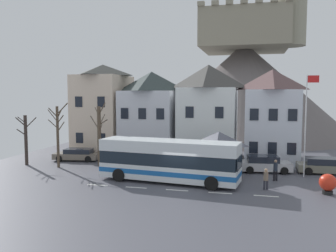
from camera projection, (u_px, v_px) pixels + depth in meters
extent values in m
cube|color=#4C4C56|center=(180.00, 186.00, 25.72)|extent=(40.00, 60.00, 0.06)
cube|color=silver|center=(97.00, 185.00, 26.00)|extent=(1.60, 0.20, 0.01)
cube|color=silver|center=(136.00, 187.00, 25.30)|extent=(1.60, 0.20, 0.01)
cube|color=silver|center=(177.00, 190.00, 24.59)|extent=(1.60, 0.20, 0.01)
cube|color=silver|center=(220.00, 193.00, 23.89)|extent=(1.60, 0.20, 0.01)
cube|color=silver|center=(266.00, 196.00, 23.18)|extent=(1.60, 0.20, 0.01)
cube|color=beige|center=(104.00, 115.00, 39.98)|extent=(5.05, 6.74, 8.75)
pyramid|color=#393A37|center=(103.00, 70.00, 39.54)|extent=(5.05, 6.74, 1.24)
cube|color=black|center=(79.00, 138.00, 37.19)|extent=(0.80, 0.06, 1.10)
cube|color=black|center=(102.00, 139.00, 36.60)|extent=(0.80, 0.06, 1.10)
cube|color=black|center=(79.00, 102.00, 36.85)|extent=(0.80, 0.06, 1.10)
cube|color=black|center=(101.00, 102.00, 36.26)|extent=(0.80, 0.06, 1.10)
cube|color=silver|center=(152.00, 123.00, 38.71)|extent=(5.62, 6.70, 7.04)
pyramid|color=#323D3D|center=(151.00, 81.00, 38.30)|extent=(5.62, 6.70, 2.09)
cube|color=black|center=(125.00, 143.00, 36.04)|extent=(0.80, 0.06, 1.10)
cube|color=black|center=(142.00, 144.00, 35.60)|extent=(0.80, 0.06, 1.10)
cube|color=black|center=(160.00, 144.00, 35.16)|extent=(0.80, 0.06, 1.10)
cube|color=black|center=(125.00, 113.00, 35.76)|extent=(0.80, 0.06, 1.10)
cube|color=black|center=(142.00, 114.00, 35.33)|extent=(0.80, 0.06, 1.10)
cube|color=black|center=(160.00, 114.00, 34.89)|extent=(0.80, 0.06, 1.10)
cube|color=white|center=(208.00, 123.00, 36.89)|extent=(5.73, 6.00, 7.34)
pyramid|color=#42413E|center=(209.00, 76.00, 36.45)|extent=(5.73, 6.00, 2.38)
cube|color=black|center=(189.00, 145.00, 34.46)|extent=(0.80, 0.06, 1.10)
cube|color=black|center=(219.00, 146.00, 33.79)|extent=(0.80, 0.06, 1.10)
cube|color=black|center=(190.00, 112.00, 34.18)|extent=(0.80, 0.06, 1.10)
cube|color=black|center=(219.00, 113.00, 33.50)|extent=(0.80, 0.06, 1.10)
cube|color=silver|center=(271.00, 125.00, 35.48)|extent=(5.09, 6.16, 7.13)
pyramid|color=brown|center=(272.00, 80.00, 35.07)|extent=(5.09, 6.16, 2.02)
cube|color=black|center=(253.00, 147.00, 33.04)|extent=(0.80, 0.06, 1.10)
cube|color=black|center=(272.00, 148.00, 32.64)|extent=(0.80, 0.06, 1.10)
cube|color=black|center=(292.00, 149.00, 32.24)|extent=(0.80, 0.06, 1.10)
cube|color=black|center=(254.00, 114.00, 32.76)|extent=(0.80, 0.06, 1.10)
cube|color=black|center=(273.00, 115.00, 32.36)|extent=(0.80, 0.06, 1.10)
cube|color=black|center=(293.00, 115.00, 31.96)|extent=(0.80, 0.06, 1.10)
cone|color=#5E5757|center=(244.00, 90.00, 56.83)|extent=(33.39, 33.39, 14.88)
cube|color=gray|center=(245.00, 32.00, 56.02)|extent=(13.17, 13.17, 5.66)
cylinder|color=gray|center=(291.00, 18.00, 51.18)|extent=(4.37, 4.37, 8.11)
cube|color=gray|center=(201.00, 4.00, 50.79)|extent=(1.01, 0.70, 0.64)
cube|color=gray|center=(215.00, 3.00, 50.32)|extent=(1.01, 0.70, 0.64)
cube|color=gray|center=(229.00, 2.00, 49.84)|extent=(1.01, 0.70, 0.64)
cube|color=gray|center=(244.00, 1.00, 49.37)|extent=(1.01, 0.70, 0.64)
cube|color=gray|center=(259.00, 0.00, 48.89)|extent=(1.01, 0.70, 0.64)
cube|color=silver|center=(169.00, 171.00, 26.91)|extent=(10.89, 3.76, 1.12)
cube|color=#1959A5|center=(169.00, 171.00, 26.91)|extent=(10.91, 3.78, 0.36)
cube|color=#19232D|center=(169.00, 158.00, 26.82)|extent=(10.78, 3.71, 0.94)
cube|color=silver|center=(169.00, 146.00, 26.74)|extent=(10.89, 3.76, 0.88)
cube|color=#19232D|center=(240.00, 163.00, 24.97)|extent=(0.31, 2.13, 0.90)
cylinder|color=black|center=(219.00, 176.00, 26.83)|extent=(1.03, 0.39, 1.00)
cylinder|color=black|center=(211.00, 183.00, 24.55)|extent=(1.03, 0.39, 1.00)
cylinder|color=black|center=(133.00, 169.00, 29.33)|extent=(1.03, 0.39, 1.00)
cylinder|color=black|center=(119.00, 175.00, 27.05)|extent=(1.03, 0.39, 1.00)
cylinder|color=#473D33|center=(202.00, 156.00, 31.40)|extent=(0.14, 0.14, 2.40)
cylinder|color=#473D33|center=(240.00, 157.00, 30.63)|extent=(0.14, 0.14, 2.40)
cylinder|color=#473D33|center=(196.00, 163.00, 28.21)|extent=(0.14, 0.14, 2.40)
cylinder|color=#473D33|center=(238.00, 165.00, 27.44)|extent=(0.14, 0.14, 2.40)
pyramid|color=#4E505D|center=(219.00, 139.00, 29.26)|extent=(3.60, 3.60, 1.19)
cube|color=slate|center=(326.00, 168.00, 29.76)|extent=(4.64, 2.01, 0.62)
cube|color=#1E232D|center=(323.00, 161.00, 29.75)|extent=(2.80, 1.73, 0.53)
cylinder|color=black|center=(305.00, 167.00, 30.96)|extent=(0.65, 0.22, 0.64)
cylinder|color=black|center=(308.00, 171.00, 29.21)|extent=(0.65, 0.22, 0.64)
cube|color=silver|center=(265.00, 166.00, 30.39)|extent=(4.47, 2.39, 0.69)
cube|color=#1E232D|center=(263.00, 159.00, 30.36)|extent=(2.75, 1.95, 0.53)
cylinder|color=black|center=(280.00, 166.00, 31.14)|extent=(0.66, 0.28, 0.64)
cylinder|color=black|center=(284.00, 171.00, 29.37)|extent=(0.66, 0.28, 0.64)
cylinder|color=black|center=(247.00, 166.00, 31.46)|extent=(0.66, 0.28, 0.64)
cylinder|color=black|center=(250.00, 170.00, 29.68)|extent=(0.66, 0.28, 0.64)
cube|color=#75695C|center=(77.00, 156.00, 35.65)|extent=(4.67, 2.36, 0.57)
cube|color=#1E232D|center=(79.00, 151.00, 35.58)|extent=(2.87, 1.91, 0.45)
cylinder|color=black|center=(59.00, 159.00, 34.97)|extent=(0.66, 0.29, 0.64)
cylinder|color=black|center=(66.00, 156.00, 36.64)|extent=(0.66, 0.29, 0.64)
cylinder|color=black|center=(88.00, 159.00, 34.68)|extent=(0.66, 0.29, 0.64)
cylinder|color=black|center=(93.00, 156.00, 36.35)|extent=(0.66, 0.29, 0.64)
cylinder|color=black|center=(277.00, 175.00, 27.26)|extent=(0.16, 0.16, 0.83)
cylinder|color=black|center=(274.00, 176.00, 27.23)|extent=(0.16, 0.16, 0.83)
cylinder|color=#232B38|center=(276.00, 167.00, 27.19)|extent=(0.32, 0.32, 0.65)
sphere|color=#9E7A60|center=(276.00, 161.00, 27.15)|extent=(0.22, 0.22, 0.22)
cylinder|color=#2D2D38|center=(267.00, 185.00, 24.68)|extent=(0.14, 0.14, 0.71)
cylinder|color=#2D2D38|center=(264.00, 185.00, 24.73)|extent=(0.14, 0.14, 0.71)
cylinder|color=#7F6B56|center=(266.00, 176.00, 24.65)|extent=(0.32, 0.32, 0.62)
sphere|color=tan|center=(266.00, 170.00, 24.61)|extent=(0.24, 0.24, 0.24)
cube|color=#33473D|center=(222.00, 164.00, 31.62)|extent=(1.43, 0.45, 0.08)
cube|color=#33473D|center=(222.00, 161.00, 31.81)|extent=(1.43, 0.06, 0.40)
cube|color=#2D2D33|center=(215.00, 166.00, 31.79)|extent=(0.08, 0.36, 0.45)
cube|color=#2D2D33|center=(229.00, 167.00, 31.49)|extent=(0.08, 0.36, 0.45)
cylinder|color=silver|center=(305.00, 126.00, 28.29)|extent=(0.10, 0.10, 8.23)
cube|color=red|center=(313.00, 79.00, 27.85)|extent=(0.90, 0.03, 0.56)
cylinder|color=black|center=(327.00, 192.00, 23.60)|extent=(0.68, 0.68, 0.25)
sphere|color=red|center=(328.00, 182.00, 23.54)|extent=(1.13, 1.13, 1.13)
cylinder|color=brown|center=(99.00, 136.00, 32.87)|extent=(0.34, 0.34, 5.56)
cylinder|color=brown|center=(97.00, 112.00, 33.03)|extent=(0.72, 0.67, 0.84)
cylinder|color=brown|center=(102.00, 109.00, 33.16)|extent=(0.24, 1.17, 1.15)
cylinder|color=brown|center=(95.00, 123.00, 32.67)|extent=(0.79, 0.45, 1.36)
cylinder|color=brown|center=(103.00, 122.00, 32.93)|extent=(0.72, 0.62, 0.55)
cylinder|color=brown|center=(102.00, 109.00, 32.21)|extent=(1.02, 0.78, 1.14)
cylinder|color=brown|center=(101.00, 129.00, 32.62)|extent=(0.51, 0.37, 0.87)
cylinder|color=brown|center=(102.00, 120.00, 33.28)|extent=(0.16, 1.20, 1.05)
cylinder|color=brown|center=(58.00, 137.00, 32.07)|extent=(0.24, 0.24, 5.60)
cylinder|color=brown|center=(60.00, 119.00, 31.77)|extent=(0.79, 0.25, 0.82)
cylinder|color=brown|center=(53.00, 124.00, 31.62)|extent=(0.50, 0.87, 0.87)
cylinder|color=brown|center=(61.00, 127.00, 32.15)|extent=(0.54, 0.55, 0.91)
cylinder|color=brown|center=(53.00, 116.00, 31.63)|extent=(0.59, 0.76, 1.16)
cylinder|color=brown|center=(53.00, 113.00, 31.38)|extent=(0.27, 1.12, 0.90)
cylinder|color=brown|center=(62.00, 109.00, 31.85)|extent=(1.02, 0.35, 1.08)
cylinder|color=brown|center=(59.00, 114.00, 32.13)|extent=(0.25, 0.64, 0.85)
cylinder|color=#382D28|center=(26.00, 140.00, 33.26)|extent=(0.30, 0.30, 4.72)
cylinder|color=#382D28|center=(22.00, 120.00, 32.47)|extent=(0.21, 1.27, 0.68)
cylinder|color=#382D28|center=(21.00, 132.00, 32.93)|extent=(0.58, 0.74, 0.69)
cylinder|color=#382D28|center=(31.00, 123.00, 33.45)|extent=(0.71, 0.94, 1.02)
cylinder|color=#382D28|center=(20.00, 122.00, 32.96)|extent=(0.80, 0.57, 0.90)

